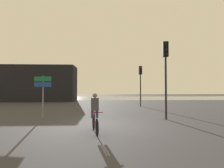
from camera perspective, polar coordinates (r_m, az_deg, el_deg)
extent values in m
plane|color=#333338|center=(8.75, -1.86, -13.44)|extent=(120.00, 120.00, 0.00)
cube|color=slate|center=(37.14, -2.40, -4.59)|extent=(80.00, 16.00, 0.01)
cube|color=black|center=(29.36, -25.12, 0.11)|extent=(13.57, 4.00, 5.37)
cylinder|color=black|center=(10.83, 17.17, -1.23)|extent=(0.12, 0.12, 3.72)
cube|color=black|center=(11.09, 17.06, 10.80)|extent=(0.35, 0.28, 0.90)
cylinder|color=black|center=(11.03, 17.20, 12.42)|extent=(0.19, 0.05, 0.19)
cube|color=black|center=(11.04, 17.21, 13.00)|extent=(0.20, 0.14, 0.02)
cylinder|color=black|center=(10.97, 17.21, 10.95)|extent=(0.19, 0.05, 0.19)
cube|color=black|center=(10.97, 17.23, 11.53)|extent=(0.20, 0.14, 0.02)
cylinder|color=black|center=(10.90, 17.23, 9.46)|extent=(0.19, 0.05, 0.19)
cube|color=black|center=(10.91, 17.24, 10.05)|extent=(0.20, 0.14, 0.02)
cylinder|color=black|center=(18.79, 9.29, -2.05)|extent=(0.12, 0.12, 3.38)
cube|color=black|center=(18.90, 9.26, 4.45)|extent=(0.34, 0.26, 0.90)
cylinder|color=red|center=(18.81, 9.37, 5.38)|extent=(0.19, 0.04, 0.19)
cube|color=black|center=(18.80, 9.38, 5.72)|extent=(0.20, 0.13, 0.02)
cylinder|color=black|center=(18.77, 9.37, 4.50)|extent=(0.19, 0.04, 0.19)
cube|color=black|center=(18.77, 9.39, 4.84)|extent=(0.20, 0.13, 0.02)
cylinder|color=black|center=(18.74, 9.38, 3.62)|extent=(0.19, 0.04, 0.19)
cube|color=black|center=(18.73, 9.39, 3.96)|extent=(0.20, 0.13, 0.02)
cylinder|color=slate|center=(11.37, -21.63, -4.03)|extent=(0.08, 0.08, 2.60)
cube|color=#116038|center=(11.33, -21.70, 1.58)|extent=(1.08, 0.26, 0.28)
cube|color=navy|center=(11.32, -21.72, -0.14)|extent=(1.08, 0.26, 0.28)
cylinder|color=black|center=(6.82, -4.94, -13.90)|extent=(0.16, 0.66, 0.66)
cylinder|color=black|center=(7.85, -6.05, -12.32)|extent=(0.16, 0.66, 0.66)
cylinder|color=maroon|center=(7.25, -5.52, -9.18)|extent=(0.19, 0.83, 0.04)
cylinder|color=maroon|center=(7.43, -5.68, -10.75)|extent=(0.04, 0.04, 0.55)
cylinder|color=maroon|center=(6.78, -4.99, -9.27)|extent=(0.46, 0.11, 0.03)
cylinder|color=navy|center=(7.38, -6.45, -8.66)|extent=(0.11, 0.11, 0.60)
cylinder|color=navy|center=(7.41, -4.90, -8.64)|extent=(0.11, 0.11, 0.60)
cube|color=#3F3F47|center=(7.32, -5.62, -6.59)|extent=(0.33, 0.25, 0.54)
sphere|color=#846047|center=(7.27, -5.58, -3.71)|extent=(0.20, 0.20, 0.20)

